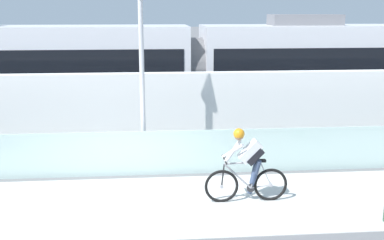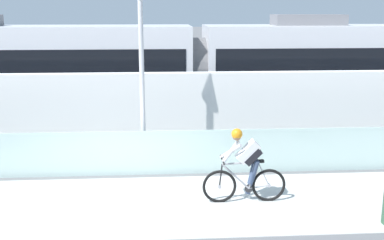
{
  "view_description": "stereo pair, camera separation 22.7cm",
  "coord_description": "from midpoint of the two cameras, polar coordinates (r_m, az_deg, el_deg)",
  "views": [
    {
      "loc": [
        0.67,
        -9.26,
        4.0
      ],
      "look_at": [
        1.69,
        2.35,
        1.25
      ],
      "focal_mm": 44.24,
      "sensor_mm": 36.0,
      "label": 1
    },
    {
      "loc": [
        0.9,
        -9.28,
        4.0
      ],
      "look_at": [
        1.69,
        2.35,
        1.25
      ],
      "focal_mm": 44.24,
      "sensor_mm": 36.0,
      "label": 2
    }
  ],
  "objects": [
    {
      "name": "tram",
      "position": [
        16.31,
        -0.08,
        5.85
      ],
      "size": [
        22.56,
        2.54,
        3.81
      ],
      "color": "silver",
      "rests_on": "ground"
    },
    {
      "name": "tram_rail_near",
      "position": [
        15.93,
        -7.66,
        -1.37
      ],
      "size": [
        32.0,
        0.08,
        0.01
      ],
      "primitive_type": "cube",
      "color": "#595654",
      "rests_on": "ground"
    },
    {
      "name": "bike_path_deck",
      "position": [
        10.12,
        -9.17,
        -10.14
      ],
      "size": [
        32.0,
        3.2,
        0.01
      ],
      "primitive_type": "cube",
      "color": "silver",
      "rests_on": "ground"
    },
    {
      "name": "cyclist_on_bike",
      "position": [
        9.98,
        6.01,
        -5.6
      ],
      "size": [
        1.77,
        0.58,
        1.61
      ],
      "color": "black",
      "rests_on": "ground"
    },
    {
      "name": "glass_parapet",
      "position": [
        11.67,
        -8.64,
        -4.05
      ],
      "size": [
        32.0,
        0.05,
        1.11
      ],
      "primitive_type": "cube",
      "color": "#ADC6C1",
      "rests_on": "ground"
    },
    {
      "name": "ground_plane",
      "position": [
        10.12,
        -9.17,
        -10.17
      ],
      "size": [
        200.0,
        200.0,
        0.0
      ],
      "primitive_type": "plane",
      "color": "slate"
    },
    {
      "name": "tram_rail_far",
      "position": [
        17.32,
        -7.45,
        -0.18
      ],
      "size": [
        32.0,
        0.08,
        0.01
      ],
      "primitive_type": "cube",
      "color": "#595654",
      "rests_on": "ground"
    },
    {
      "name": "lamp_post_antenna",
      "position": [
        11.44,
        -6.73,
        9.64
      ],
      "size": [
        0.28,
        0.28,
        5.2
      ],
      "color": "gray",
      "rests_on": "ground"
    },
    {
      "name": "concrete_barrier_wall",
      "position": [
        13.25,
        -8.27,
        0.69
      ],
      "size": [
        32.0,
        0.36,
        2.29
      ],
      "primitive_type": "cube",
      "color": "white",
      "rests_on": "ground"
    }
  ]
}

